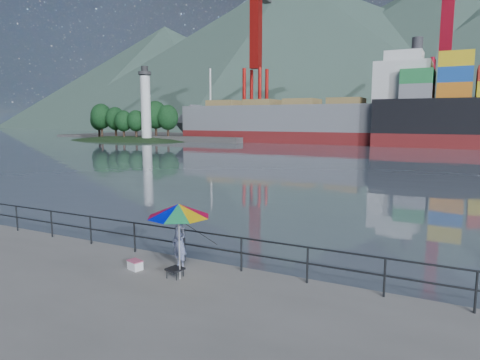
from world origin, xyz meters
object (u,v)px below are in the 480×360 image
fisherman (179,243)px  beach_umbrella (179,210)px  cooler_bag (135,265)px  bulk_carrier (319,120)px

fisherman → beach_umbrella: beach_umbrella is taller
beach_umbrella → cooler_bag: beach_umbrella is taller
beach_umbrella → fisherman: bearing=125.1°
beach_umbrella → bulk_carrier: bearing=103.8°
beach_umbrella → bulk_carrier: 72.91m
beach_umbrella → cooler_bag: bearing=179.0°
cooler_bag → bulk_carrier: (-15.79, 70.74, 3.98)m
cooler_bag → beach_umbrella: bearing=16.5°
beach_umbrella → cooler_bag: size_ratio=4.94×
bulk_carrier → beach_umbrella: bearing=-76.2°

